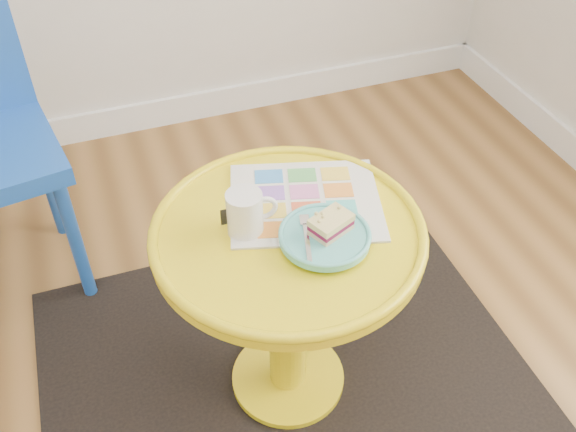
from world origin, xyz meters
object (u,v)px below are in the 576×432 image
object	(u,v)px
plate	(325,237)
newspaper	(305,201)
side_table	(288,280)
mug	(246,212)

from	to	relation	value
plate	newspaper	bearing A→B (deg)	85.65
side_table	plate	distance (m)	0.20
newspaper	side_table	bearing A→B (deg)	-117.42
mug	plate	bearing A→B (deg)	-29.16
side_table	plate	xyz separation A→B (m)	(0.06, -0.07, 0.18)
newspaper	plate	world-z (taller)	plate
side_table	newspaper	world-z (taller)	newspaper
newspaper	mug	distance (m)	0.17
side_table	mug	size ratio (longest dim) A/B	5.36
newspaper	mug	world-z (taller)	mug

